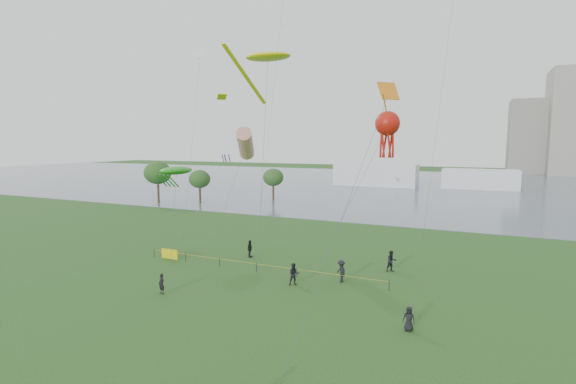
% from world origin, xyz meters
% --- Properties ---
extents(ground_plane, '(400.00, 400.00, 0.00)m').
position_xyz_m(ground_plane, '(0.00, 0.00, 0.00)').
color(ground_plane, '#193E13').
extents(lake, '(400.00, 120.00, 0.08)m').
position_xyz_m(lake, '(0.00, 100.00, 0.02)').
color(lake, slate).
rests_on(lake, ground_plane).
extents(building_low, '(16.00, 18.00, 28.00)m').
position_xyz_m(building_low, '(32.00, 168.00, 14.00)').
color(building_low, gray).
rests_on(building_low, ground_plane).
extents(pavilion_left, '(22.00, 8.00, 6.00)m').
position_xyz_m(pavilion_left, '(-12.00, 95.00, 3.00)').
color(pavilion_left, silver).
rests_on(pavilion_left, ground_plane).
extents(pavilion_right, '(18.00, 7.00, 5.00)m').
position_xyz_m(pavilion_right, '(14.00, 98.00, 2.50)').
color(pavilion_right, silver).
rests_on(pavilion_right, ground_plane).
extents(trees, '(23.64, 17.02, 8.14)m').
position_xyz_m(trees, '(-36.58, 48.35, 5.32)').
color(trees, '#3C2C1B').
rests_on(trees, ground_plane).
extents(fence, '(24.07, 0.07, 1.05)m').
position_xyz_m(fence, '(-10.99, 13.77, 0.55)').
color(fence, black).
rests_on(fence, ground_plane).
extents(spectator_a, '(1.13, 1.07, 1.85)m').
position_xyz_m(spectator_a, '(-0.30, 11.87, 0.93)').
color(spectator_a, black).
rests_on(spectator_a, ground_plane).
extents(spectator_b, '(1.35, 1.35, 1.87)m').
position_xyz_m(spectator_b, '(3.00, 14.31, 0.94)').
color(spectator_b, black).
rests_on(spectator_b, ground_plane).
extents(spectator_c, '(0.58, 1.10, 1.79)m').
position_xyz_m(spectator_c, '(-7.83, 17.78, 0.89)').
color(spectator_c, black).
rests_on(spectator_c, ground_plane).
extents(spectator_d, '(0.80, 0.55, 1.56)m').
position_xyz_m(spectator_d, '(9.61, 7.12, 0.78)').
color(spectator_d, black).
rests_on(spectator_d, ground_plane).
extents(spectator_f, '(0.66, 0.51, 1.60)m').
position_xyz_m(spectator_f, '(-8.93, 5.81, 0.80)').
color(spectator_f, black).
rests_on(spectator_f, ground_plane).
extents(spectator_g, '(1.20, 1.16, 1.94)m').
position_xyz_m(spectator_g, '(6.36, 18.93, 0.97)').
color(spectator_g, black).
rests_on(spectator_g, ground_plane).
extents(kite_stingray, '(4.59, 9.91, 20.19)m').
position_xyz_m(kite_stingray, '(-5.50, 17.37, 19.73)').
color(kite_stingray, '#3F3F42').
extents(kite_windsock, '(4.21, 10.46, 13.50)m').
position_xyz_m(kite_windsock, '(-10.84, 22.32, 11.61)').
color(kite_windsock, '#3F3F42').
extents(kite_creature, '(5.21, 8.39, 9.12)m').
position_xyz_m(kite_creature, '(-17.42, 18.32, 8.64)').
color(kite_creature, '#3F3F42').
extents(kite_octopus, '(5.88, 7.25, 14.41)m').
position_xyz_m(kite_octopus, '(5.99, 17.17, 13.27)').
color(kite_octopus, '#3F3F42').
extents(kite_delta, '(2.86, 14.40, 15.74)m').
position_xyz_m(kite_delta, '(7.37, 8.71, 14.27)').
color(kite_delta, '#3F3F42').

